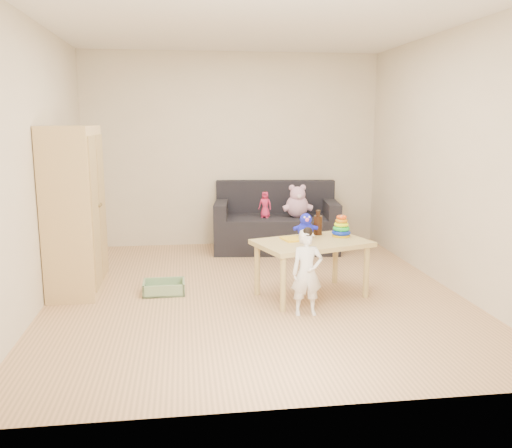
{
  "coord_description": "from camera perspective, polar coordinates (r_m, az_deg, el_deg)",
  "views": [
    {
      "loc": [
        -0.68,
        -5.17,
        1.7
      ],
      "look_at": [
        0.05,
        0.25,
        0.65
      ],
      "focal_mm": 38.0,
      "sensor_mm": 36.0,
      "label": 1
    }
  ],
  "objects": [
    {
      "name": "yellow_book",
      "position": [
        5.29,
        4.06,
        -1.57
      ],
      "size": [
        0.27,
        0.27,
        0.02
      ],
      "primitive_type": "cube",
      "rotation": [
        0.0,
        0.0,
        0.21
      ],
      "color": "yellow",
      "rests_on": "play_table"
    },
    {
      "name": "room",
      "position": [
        5.23,
        -0.18,
        6.48
      ],
      "size": [
        4.5,
        4.5,
        4.5
      ],
      "color": "tan",
      "rests_on": "ground"
    },
    {
      "name": "ring_stacker",
      "position": [
        5.48,
        8.96,
        -0.43
      ],
      "size": [
        0.19,
        0.19,
        0.22
      ],
      "color": "#C89F0A",
      "rests_on": "play_table"
    },
    {
      "name": "doll",
      "position": [
        7.03,
        0.96,
        2.02
      ],
      "size": [
        0.2,
        0.18,
        0.33
      ],
      "primitive_type": "imported",
      "rotation": [
        0.0,
        0.0,
        -0.45
      ],
      "color": "#CF2655",
      "rests_on": "sofa"
    },
    {
      "name": "toddler",
      "position": [
        4.79,
        5.38,
        -5.23
      ],
      "size": [
        0.28,
        0.19,
        0.75
      ],
      "primitive_type": "imported",
      "rotation": [
        0.0,
        0.0,
        0.0
      ],
      "color": "white",
      "rests_on": "ground"
    },
    {
      "name": "play_table",
      "position": [
        5.33,
        5.85,
        -4.69
      ],
      "size": [
        1.21,
        0.96,
        0.55
      ],
      "primitive_type": "cube",
      "rotation": [
        0.0,
        0.0,
        0.32
      ],
      "color": "tan",
      "rests_on": "ground"
    },
    {
      "name": "wardrobe",
      "position": [
        5.66,
        -18.58,
        1.4
      ],
      "size": [
        0.46,
        0.92,
        1.65
      ],
      "primitive_type": "cube",
      "color": "#DCB579",
      "rests_on": "ground"
    },
    {
      "name": "pink_bear",
      "position": [
        7.1,
        4.36,
        2.18
      ],
      "size": [
        0.33,
        0.29,
        0.36
      ],
      "primitive_type": null,
      "rotation": [
        0.0,
        0.0,
        0.06
      ],
      "color": "#D49CBF",
      "rests_on": "sofa"
    },
    {
      "name": "blue_plush",
      "position": [
        5.4,
        5.24,
        -0.09
      ],
      "size": [
        0.24,
        0.21,
        0.25
      ],
      "primitive_type": null,
      "rotation": [
        0.0,
        0.0,
        0.25
      ],
      "color": "#181EDF",
      "rests_on": "play_table"
    },
    {
      "name": "wooden_figure",
      "position": [
        5.19,
        5.55,
        -1.29
      ],
      "size": [
        0.06,
        0.06,
        0.12
      ],
      "primitive_type": null,
      "rotation": [
        0.0,
        0.0,
        0.54
      ],
      "color": "brown",
      "rests_on": "play_table"
    },
    {
      "name": "brown_bottle",
      "position": [
        5.53,
        6.54,
        -0.04
      ],
      "size": [
        0.09,
        0.09,
        0.25
      ],
      "color": "black",
      "rests_on": "play_table"
    },
    {
      "name": "sofa",
      "position": [
        7.19,
        2.13,
        -0.97
      ],
      "size": [
        1.7,
        1.0,
        0.45
      ],
      "primitive_type": "cube",
      "rotation": [
        0.0,
        0.0,
        -0.12
      ],
      "color": "black",
      "rests_on": "ground"
    },
    {
      "name": "storage_bin",
      "position": [
        5.51,
        -9.65,
        -6.58
      ],
      "size": [
        0.41,
        0.31,
        0.12
      ],
      "primitive_type": null,
      "rotation": [
        0.0,
        0.0,
        0.0
      ],
      "color": "#80A275",
      "rests_on": "ground"
    }
  ]
}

